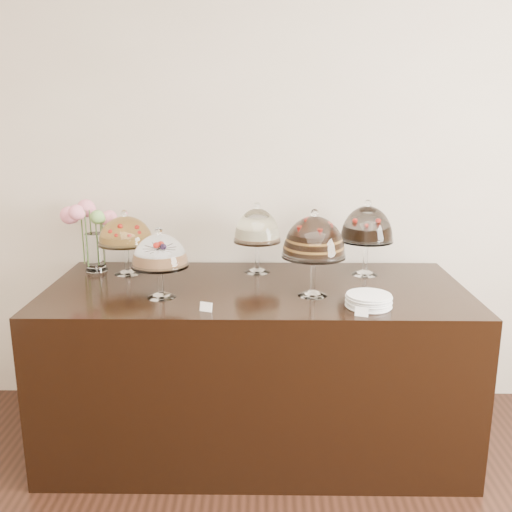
{
  "coord_description": "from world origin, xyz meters",
  "views": [
    {
      "loc": [
        -0.26,
        -0.44,
        1.79
      ],
      "look_at": [
        -0.3,
        2.4,
        1.08
      ],
      "focal_mm": 40.0,
      "sensor_mm": 36.0,
      "label": 1
    }
  ],
  "objects_px": {
    "plate_stack": "(369,301)",
    "cake_stand_choco_layer": "(314,240)",
    "flower_vase": "(91,228)",
    "cake_stand_fruit_tart": "(125,233)",
    "display_counter": "(256,365)",
    "cake_stand_sugar_sponge": "(160,254)",
    "cake_stand_dark_choco": "(367,227)",
    "cake_stand_cheesecake": "(257,228)"
  },
  "relations": [
    {
      "from": "cake_stand_choco_layer",
      "to": "cake_stand_cheesecake",
      "type": "relative_size",
      "value": 1.08
    },
    {
      "from": "cake_stand_fruit_tart",
      "to": "flower_vase",
      "type": "height_order",
      "value": "flower_vase"
    },
    {
      "from": "display_counter",
      "to": "cake_stand_sugar_sponge",
      "type": "height_order",
      "value": "cake_stand_sugar_sponge"
    },
    {
      "from": "plate_stack",
      "to": "display_counter",
      "type": "bearing_deg",
      "value": 149.49
    },
    {
      "from": "cake_stand_choco_layer",
      "to": "cake_stand_fruit_tart",
      "type": "relative_size",
      "value": 1.19
    },
    {
      "from": "cake_stand_dark_choco",
      "to": "flower_vase",
      "type": "height_order",
      "value": "cake_stand_dark_choco"
    },
    {
      "from": "cake_stand_choco_layer",
      "to": "cake_stand_dark_choco",
      "type": "bearing_deg",
      "value": 49.55
    },
    {
      "from": "display_counter",
      "to": "cake_stand_fruit_tart",
      "type": "xyz_separation_m",
      "value": [
        -0.74,
        0.24,
        0.69
      ]
    },
    {
      "from": "flower_vase",
      "to": "plate_stack",
      "type": "distance_m",
      "value": 1.64
    },
    {
      "from": "cake_stand_dark_choco",
      "to": "cake_stand_fruit_tart",
      "type": "distance_m",
      "value": 1.36
    },
    {
      "from": "cake_stand_sugar_sponge",
      "to": "cake_stand_choco_layer",
      "type": "height_order",
      "value": "cake_stand_choco_layer"
    },
    {
      "from": "cake_stand_sugar_sponge",
      "to": "display_counter",
      "type": "bearing_deg",
      "value": 21.1
    },
    {
      "from": "cake_stand_dark_choco",
      "to": "plate_stack",
      "type": "distance_m",
      "value": 0.62
    },
    {
      "from": "cake_stand_dark_choco",
      "to": "flower_vase",
      "type": "bearing_deg",
      "value": 177.1
    },
    {
      "from": "plate_stack",
      "to": "cake_stand_fruit_tart",
      "type": "bearing_deg",
      "value": 156.39
    },
    {
      "from": "cake_stand_sugar_sponge",
      "to": "flower_vase",
      "type": "bearing_deg",
      "value": 134.05
    },
    {
      "from": "cake_stand_cheesecake",
      "to": "cake_stand_sugar_sponge",
      "type": "bearing_deg",
      "value": -135.23
    },
    {
      "from": "cake_stand_dark_choco",
      "to": "cake_stand_sugar_sponge",
      "type": "bearing_deg",
      "value": -158.64
    },
    {
      "from": "display_counter",
      "to": "plate_stack",
      "type": "bearing_deg",
      "value": -30.51
    },
    {
      "from": "cake_stand_sugar_sponge",
      "to": "cake_stand_cheesecake",
      "type": "xyz_separation_m",
      "value": [
        0.47,
        0.47,
        0.03
      ]
    },
    {
      "from": "cake_stand_dark_choco",
      "to": "flower_vase",
      "type": "distance_m",
      "value": 1.58
    },
    {
      "from": "cake_stand_choco_layer",
      "to": "plate_stack",
      "type": "xyz_separation_m",
      "value": [
        0.25,
        -0.17,
        -0.26
      ]
    },
    {
      "from": "cake_stand_fruit_tart",
      "to": "flower_vase",
      "type": "relative_size",
      "value": 0.91
    },
    {
      "from": "flower_vase",
      "to": "cake_stand_fruit_tart",
      "type": "bearing_deg",
      "value": -20.47
    },
    {
      "from": "plate_stack",
      "to": "cake_stand_cheesecake",
      "type": "bearing_deg",
      "value": 131.57
    },
    {
      "from": "cake_stand_choco_layer",
      "to": "cake_stand_cheesecake",
      "type": "bearing_deg",
      "value": 123.54
    },
    {
      "from": "cake_stand_dark_choco",
      "to": "cake_stand_fruit_tart",
      "type": "relative_size",
      "value": 1.16
    },
    {
      "from": "cake_stand_fruit_tart",
      "to": "flower_vase",
      "type": "bearing_deg",
      "value": 159.53
    },
    {
      "from": "display_counter",
      "to": "cake_stand_cheesecake",
      "type": "relative_size",
      "value": 5.41
    },
    {
      "from": "cake_stand_choco_layer",
      "to": "cake_stand_fruit_tart",
      "type": "bearing_deg",
      "value": 159.49
    },
    {
      "from": "cake_stand_choco_layer",
      "to": "cake_stand_dark_choco",
      "type": "distance_m",
      "value": 0.51
    },
    {
      "from": "display_counter",
      "to": "cake_stand_cheesecake",
      "type": "bearing_deg",
      "value": 89.61
    },
    {
      "from": "cake_stand_cheesecake",
      "to": "flower_vase",
      "type": "distance_m",
      "value": 0.96
    },
    {
      "from": "cake_stand_choco_layer",
      "to": "cake_stand_dark_choco",
      "type": "relative_size",
      "value": 1.03
    },
    {
      "from": "cake_stand_fruit_tart",
      "to": "display_counter",
      "type": "bearing_deg",
      "value": -18.07
    },
    {
      "from": "flower_vase",
      "to": "plate_stack",
      "type": "relative_size",
      "value": 1.9
    },
    {
      "from": "plate_stack",
      "to": "cake_stand_choco_layer",
      "type": "bearing_deg",
      "value": 145.21
    },
    {
      "from": "cake_stand_sugar_sponge",
      "to": "cake_stand_choco_layer",
      "type": "bearing_deg",
      "value": 2.95
    },
    {
      "from": "cake_stand_choco_layer",
      "to": "cake_stand_fruit_tart",
      "type": "height_order",
      "value": "cake_stand_choco_layer"
    },
    {
      "from": "display_counter",
      "to": "cake_stand_fruit_tart",
      "type": "relative_size",
      "value": 5.96
    },
    {
      "from": "cake_stand_choco_layer",
      "to": "plate_stack",
      "type": "relative_size",
      "value": 2.05
    },
    {
      "from": "cake_stand_dark_choco",
      "to": "cake_stand_choco_layer",
      "type": "bearing_deg",
      "value": -130.45
    }
  ]
}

